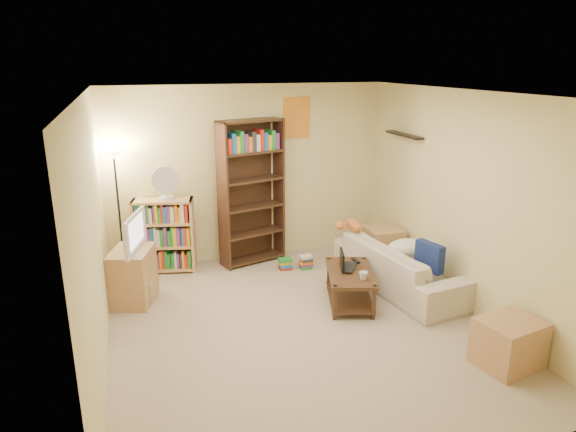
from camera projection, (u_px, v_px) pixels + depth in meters
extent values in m
plane|color=#BFB08F|center=(299.00, 326.00, 5.65)|extent=(4.50, 4.50, 0.00)
cube|color=beige|center=(248.00, 174.00, 7.34)|extent=(4.00, 0.04, 2.50)
cube|color=beige|center=(416.00, 317.00, 3.23)|extent=(4.00, 0.04, 2.50)
cube|color=beige|center=(94.00, 237.00, 4.70)|extent=(0.04, 4.50, 2.50)
cube|color=beige|center=(465.00, 202.00, 5.87)|extent=(0.04, 4.50, 2.50)
cube|color=white|center=(301.00, 93.00, 4.92)|extent=(4.00, 4.50, 0.04)
cube|color=red|center=(297.00, 118.00, 7.31)|extent=(0.40, 0.02, 0.58)
cube|color=black|center=(404.00, 135.00, 6.86)|extent=(0.12, 0.80, 0.03)
imported|color=beige|center=(399.00, 266.00, 6.54)|extent=(2.19, 1.31, 0.58)
cube|color=navy|center=(429.00, 257.00, 6.13)|extent=(0.20, 0.40, 0.34)
ellipsoid|color=white|center=(407.00, 248.00, 6.58)|extent=(0.53, 0.38, 0.23)
ellipsoid|color=orange|center=(353.00, 225.00, 7.00)|extent=(0.38, 0.21, 0.15)
sphere|color=orange|center=(340.00, 225.00, 6.91)|extent=(0.12, 0.12, 0.12)
cube|color=#422719|center=(350.00, 273.00, 6.07)|extent=(0.77, 1.04, 0.04)
cube|color=#422719|center=(349.00, 297.00, 6.16)|extent=(0.73, 0.99, 0.03)
cube|color=#422719|center=(335.00, 303.00, 5.73)|extent=(0.04, 0.04, 0.41)
cube|color=#422719|center=(374.00, 303.00, 5.73)|extent=(0.04, 0.04, 0.41)
cube|color=#422719|center=(329.00, 274.00, 6.51)|extent=(0.04, 0.04, 0.41)
cube|color=#422719|center=(363.00, 274.00, 6.52)|extent=(0.04, 0.04, 0.41)
imported|color=black|center=(353.00, 268.00, 6.12)|extent=(0.55, 0.55, 0.03)
cube|color=white|center=(342.00, 259.00, 6.09)|extent=(0.10, 0.30, 0.21)
imported|color=silver|center=(363.00, 276.00, 5.82)|extent=(0.12, 0.12, 0.10)
cube|color=black|center=(356.00, 261.00, 6.36)|extent=(0.05, 0.17, 0.02)
cube|color=tan|center=(133.00, 276.00, 6.13)|extent=(0.61, 0.72, 0.66)
imported|color=black|center=(129.00, 232.00, 5.97)|extent=(0.82, 0.55, 0.44)
cube|color=#3B2017|center=(252.00, 193.00, 7.18)|extent=(0.97, 0.55, 2.04)
cube|color=tan|center=(165.00, 235.00, 7.00)|extent=(0.85, 0.48, 1.02)
cylinder|color=silver|center=(166.00, 198.00, 6.85)|extent=(0.20, 0.20, 0.04)
cylinder|color=silver|center=(166.00, 191.00, 6.82)|extent=(0.02, 0.02, 0.20)
cylinder|color=silver|center=(165.00, 179.00, 6.74)|extent=(0.36, 0.06, 0.36)
cylinder|color=black|center=(125.00, 274.00, 6.99)|extent=(0.26, 0.26, 0.03)
cylinder|color=black|center=(120.00, 218.00, 6.75)|extent=(0.03, 0.03, 1.62)
cone|color=beige|center=(113.00, 154.00, 6.51)|extent=(0.29, 0.29, 0.13)
cube|color=tan|center=(383.00, 247.00, 7.28)|extent=(0.50, 0.50, 0.54)
cube|color=tan|center=(509.00, 343.00, 4.86)|extent=(0.64, 0.56, 0.47)
cube|color=red|center=(285.00, 264.00, 7.16)|extent=(0.19, 0.15, 0.16)
cube|color=#1966B2|center=(306.00, 262.00, 7.18)|extent=(0.19, 0.15, 0.19)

